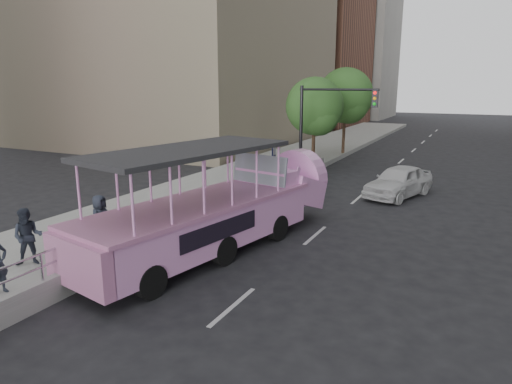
% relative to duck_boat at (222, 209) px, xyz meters
% --- Properties ---
extents(ground, '(160.00, 160.00, 0.00)m').
position_rel_duck_boat_xyz_m(ground, '(1.41, -1.59, -1.28)').
color(ground, black).
extents(sidewalk, '(5.50, 80.00, 0.30)m').
position_rel_duck_boat_xyz_m(sidewalk, '(-4.34, 8.41, -1.13)').
color(sidewalk, '#989993').
rests_on(sidewalk, ground).
extents(kerb_wall, '(0.24, 30.00, 0.36)m').
position_rel_duck_boat_xyz_m(kerb_wall, '(-1.71, 0.41, -0.80)').
color(kerb_wall, '#A5A49F').
rests_on(kerb_wall, sidewalk).
extents(guardrail, '(0.07, 22.00, 0.71)m').
position_rel_duck_boat_xyz_m(guardrail, '(-1.71, 0.41, -0.13)').
color(guardrail, '#B3B2B7').
rests_on(guardrail, kerb_wall).
extents(duck_boat, '(4.39, 10.64, 3.44)m').
position_rel_duck_boat_xyz_m(duck_boat, '(0.00, 0.00, 0.00)').
color(duck_boat, black).
rests_on(duck_boat, ground).
extents(car, '(3.02, 4.73, 1.50)m').
position_rel_duck_boat_xyz_m(car, '(4.02, 9.70, -0.53)').
color(car, silver).
rests_on(car, ground).
extents(pedestrian_mid, '(1.01, 0.99, 1.64)m').
position_rel_duck_boat_xyz_m(pedestrian_mid, '(-3.66, -4.45, -0.16)').
color(pedestrian_mid, '#242A35').
rests_on(pedestrian_mid, sidewalk).
extents(pedestrian_far, '(0.69, 0.89, 1.61)m').
position_rel_duck_boat_xyz_m(pedestrian_far, '(-3.12, -2.27, -0.17)').
color(pedestrian_far, '#242A35').
rests_on(pedestrian_far, sidewalk).
extents(parking_sign, '(0.11, 0.59, 2.61)m').
position_rel_duck_boat_xyz_m(parking_sign, '(-1.59, 7.57, 0.38)').
color(parking_sign, black).
rests_on(parking_sign, ground).
extents(traffic_signal, '(4.20, 0.32, 5.20)m').
position_rel_duck_boat_xyz_m(traffic_signal, '(-0.29, 10.91, 2.22)').
color(traffic_signal, black).
rests_on(traffic_signal, ground).
extents(street_tree_near, '(3.52, 3.52, 5.72)m').
position_rel_duck_boat_xyz_m(street_tree_near, '(-1.89, 14.34, 2.54)').
color(street_tree_near, '#3C291B').
rests_on(street_tree_near, ground).
extents(street_tree_far, '(3.97, 3.97, 6.45)m').
position_rel_duck_boat_xyz_m(street_tree_far, '(-1.69, 20.34, 3.03)').
color(street_tree_far, '#3C291B').
rests_on(street_tree_far, ground).
extents(midrise_brick, '(18.00, 16.00, 26.00)m').
position_rel_duck_boat_xyz_m(midrise_brick, '(-16.59, 46.41, 11.72)').
color(midrise_brick, brown).
rests_on(midrise_brick, ground).
extents(midrise_stone_b, '(16.00, 14.00, 20.00)m').
position_rel_duck_boat_xyz_m(midrise_stone_b, '(-14.59, 62.41, 8.72)').
color(midrise_stone_b, gray).
rests_on(midrise_stone_b, ground).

